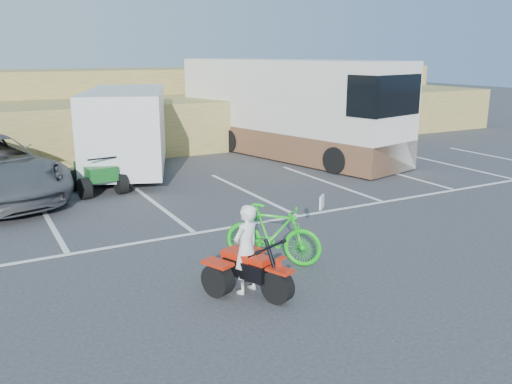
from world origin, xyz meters
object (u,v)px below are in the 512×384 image
cargo_trailer (127,128)px  quad_atv_blue (22,192)px  red_trike_atv (253,294)px  rv_motorhome (287,115)px  rider (246,249)px  green_dirt_bike (273,234)px  quad_atv_green (97,192)px

cargo_trailer → quad_atv_blue: (-3.44, -1.10, -1.46)m
red_trike_atv → cargo_trailer: 10.33m
rv_motorhome → rider: bearing=-138.3°
green_dirt_bike → quad_atv_blue: 8.85m
cargo_trailer → quad_atv_blue: 3.89m
quad_atv_blue → red_trike_atv: bearing=-91.5°
rider → cargo_trailer: size_ratio=0.24×
cargo_trailer → rider: bearing=-74.5°
red_trike_atv → rv_motorhome: (7.02, 10.39, 1.54)m
cargo_trailer → quad_atv_green: bearing=-105.2°
rider → green_dirt_bike: rider is taller
red_trike_atv → rider: size_ratio=0.97×
quad_atv_green → cargo_trailer: bearing=48.4°
cargo_trailer → quad_atv_green: 3.03m
red_trike_atv → cargo_trailer: (0.79, 10.19, 1.46)m
rider → quad_atv_green: bearing=-107.1°
rv_motorhome → red_trike_atv: bearing=-137.8°
cargo_trailer → rv_motorhome: (6.24, 0.20, 0.08)m
green_dirt_bike → rider: bearing=179.5°
quad_atv_blue → rv_motorhome: bearing=-10.1°
rv_motorhome → quad_atv_green: bearing=-176.9°
rv_motorhome → cargo_trailer: bearing=168.1°
red_trike_atv → quad_atv_blue: bearing=84.1°
quad_atv_blue → quad_atv_green: (1.90, -1.06, 0.00)m
rv_motorhome → quad_atv_green: rv_motorhome is taller
red_trike_atv → rider: rider is taller
quad_atv_green → quad_atv_blue: bearing=144.6°
rider → cargo_trailer: (0.84, 10.05, 0.71)m
cargo_trailer → quad_atv_green: (-1.54, -2.16, -1.46)m
quad_atv_green → rider: bearing=-91.1°
green_dirt_bike → quad_atv_blue: bearing=72.4°
cargo_trailer → rv_motorhome: rv_motorhome is taller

